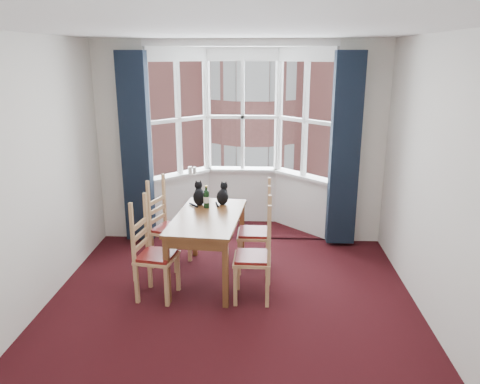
# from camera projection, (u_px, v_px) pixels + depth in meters

# --- Properties ---
(floor) EXTENTS (4.50, 4.50, 0.00)m
(floor) POSITION_uv_depth(u_px,v_px,m) (229.00, 320.00, 4.75)
(floor) COLOR black
(floor) RESTS_ON ground
(ceiling) EXTENTS (4.50, 4.50, 0.00)m
(ceiling) POSITION_uv_depth(u_px,v_px,m) (227.00, 29.00, 3.96)
(ceiling) COLOR white
(ceiling) RESTS_ON floor
(wall_left) EXTENTS (0.00, 4.50, 4.50)m
(wall_left) POSITION_uv_depth(u_px,v_px,m) (19.00, 185.00, 4.45)
(wall_left) COLOR silver
(wall_left) RESTS_ON floor
(wall_right) EXTENTS (0.00, 4.50, 4.50)m
(wall_right) POSITION_uv_depth(u_px,v_px,m) (447.00, 191.00, 4.26)
(wall_right) COLOR silver
(wall_right) RESTS_ON floor
(wall_near) EXTENTS (4.00, 0.00, 4.00)m
(wall_near) POSITION_uv_depth(u_px,v_px,m) (193.00, 318.00, 2.20)
(wall_near) COLOR silver
(wall_near) RESTS_ON floor
(wall_back_pier_left) EXTENTS (0.70, 0.12, 2.80)m
(wall_back_pier_left) POSITION_uv_depth(u_px,v_px,m) (123.00, 143.00, 6.59)
(wall_back_pier_left) COLOR silver
(wall_back_pier_left) RESTS_ON floor
(wall_back_pier_right) EXTENTS (0.70, 0.12, 2.80)m
(wall_back_pier_right) POSITION_uv_depth(u_px,v_px,m) (360.00, 145.00, 6.44)
(wall_back_pier_right) COLOR silver
(wall_back_pier_right) RESTS_ON floor
(bay_window) EXTENTS (2.76, 0.94, 2.80)m
(bay_window) POSITION_uv_depth(u_px,v_px,m) (242.00, 137.00, 7.00)
(bay_window) COLOR white
(bay_window) RESTS_ON floor
(curtain_left) EXTENTS (0.38, 0.22, 2.60)m
(curtain_left) POSITION_uv_depth(u_px,v_px,m) (136.00, 149.00, 6.42)
(curtain_left) COLOR black
(curtain_left) RESTS_ON floor
(curtain_right) EXTENTS (0.38, 0.22, 2.60)m
(curtain_right) POSITION_uv_depth(u_px,v_px,m) (345.00, 151.00, 6.29)
(curtain_right) COLOR black
(curtain_right) RESTS_ON floor
(dining_table) EXTENTS (0.86, 1.43, 0.80)m
(dining_table) POSITION_uv_depth(u_px,v_px,m) (208.00, 224.00, 5.46)
(dining_table) COLOR brown
(dining_table) RESTS_ON floor
(chair_left_near) EXTENTS (0.46, 0.48, 0.92)m
(chair_left_near) POSITION_uv_depth(u_px,v_px,m) (149.00, 256.00, 5.11)
(chair_left_near) COLOR tan
(chair_left_near) RESTS_ON floor
(chair_left_far) EXTENTS (0.52, 0.53, 0.92)m
(chair_left_far) POSITION_uv_depth(u_px,v_px,m) (164.00, 229.00, 5.91)
(chair_left_far) COLOR tan
(chair_left_far) RESTS_ON floor
(chair_right_near) EXTENTS (0.41, 0.43, 0.92)m
(chair_right_near) POSITION_uv_depth(u_px,v_px,m) (261.00, 259.00, 5.05)
(chair_right_near) COLOR tan
(chair_right_near) RESTS_ON floor
(chair_right_far) EXTENTS (0.41, 0.42, 0.92)m
(chair_right_far) POSITION_uv_depth(u_px,v_px,m) (261.00, 234.00, 5.75)
(chair_right_far) COLOR tan
(chair_right_far) RESTS_ON floor
(cat_left) EXTENTS (0.21, 0.25, 0.31)m
(cat_left) POSITION_uv_depth(u_px,v_px,m) (199.00, 196.00, 5.79)
(cat_left) COLOR black
(cat_left) RESTS_ON dining_table
(cat_right) EXTENTS (0.18, 0.23, 0.29)m
(cat_right) POSITION_uv_depth(u_px,v_px,m) (223.00, 196.00, 5.82)
(cat_right) COLOR black
(cat_right) RESTS_ON dining_table
(wine_bottle) EXTENTS (0.07, 0.07, 0.28)m
(wine_bottle) POSITION_uv_depth(u_px,v_px,m) (206.00, 198.00, 5.68)
(wine_bottle) COLOR black
(wine_bottle) RESTS_ON dining_table
(candle_tall) EXTENTS (0.06, 0.06, 0.11)m
(candle_tall) POSITION_uv_depth(u_px,v_px,m) (190.00, 170.00, 7.02)
(candle_tall) COLOR white
(candle_tall) RESTS_ON bay_window
(candle_short) EXTENTS (0.06, 0.06, 0.09)m
(candle_short) POSITION_uv_depth(u_px,v_px,m) (195.00, 170.00, 7.05)
(candle_short) COLOR white
(candle_short) RESTS_ON bay_window
(street) EXTENTS (80.00, 80.00, 0.00)m
(street) POSITION_uv_depth(u_px,v_px,m) (259.00, 166.00, 37.35)
(street) COLOR #333335
(street) RESTS_ON ground
(tenement_building) EXTENTS (18.40, 7.80, 15.20)m
(tenement_building) POSITION_uv_depth(u_px,v_px,m) (255.00, 82.00, 17.73)
(tenement_building) COLOR #AA5F58
(tenement_building) RESTS_ON street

